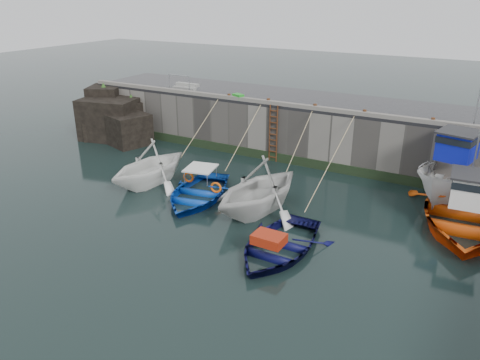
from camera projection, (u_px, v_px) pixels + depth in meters
The scene contains 24 objects.
ground at pixel (205, 249), 17.38m from camera, with size 120.00×120.00×0.00m, color black.
quay_back at pixel (324, 129), 26.91m from camera, with size 30.00×5.00×3.00m, color slate.
road_back at pixel (326, 102), 26.31m from camera, with size 30.00×5.00×0.16m, color black.
kerb_back at pixel (311, 107), 24.35m from camera, with size 30.00×0.30×0.20m, color slate.
algae_back at pixel (306, 163), 25.33m from camera, with size 30.00×0.08×0.50m, color black.
rock_outcrop at pixel (115, 118), 30.12m from camera, with size 5.85×4.24×3.41m.
ladder at pixel (273, 134), 25.69m from camera, with size 0.51×0.08×3.20m.
boat_near_white at pixel (151, 183), 23.30m from camera, with size 4.09×4.74×2.50m, color white.
boat_near_white_rope at pixel (198, 158), 26.73m from camera, with size 0.04×4.34×3.10m, color tan, non-canonical shape.
boat_near_blue at pixel (197, 198), 21.62m from camera, with size 3.52×4.93×1.02m, color #0B3EB0.
boat_near_blue_rope at pixel (244, 169), 25.19m from camera, with size 0.04×4.64×3.10m, color tan, non-canonical shape.
boat_near_blacktrim at pixel (258, 210), 20.40m from camera, with size 4.44×5.15×2.71m, color silver.
boat_near_blacktrim_rope at pixel (297, 178), 23.89m from camera, with size 0.04×4.46×3.10m, color tan, non-canonical shape.
boat_near_navy at pixel (278, 250), 17.25m from camera, with size 3.45×4.83×1.00m, color #090A3A.
boat_near_navy_rope at pixel (329, 196), 21.81m from camera, with size 0.04×6.81×3.10m, color tan, non-canonical shape.
boat_far_white at pixel (455, 178), 21.21m from camera, with size 3.65×6.60×5.41m.
boat_far_orange at pixel (465, 214), 19.02m from camera, with size 5.63×7.55×4.49m.
fish_crate at pixel (238, 97), 26.46m from camera, with size 0.65×0.38×0.32m, color #1C9A20.
railing at pixel (186, 86), 29.17m from camera, with size 1.60×1.05×1.00m.
bollard_a at pixel (229, 96), 26.68m from camera, with size 0.18×0.18×0.28m, color #3F1E0F.
bollard_b at pixel (268, 101), 25.55m from camera, with size 0.18×0.18×0.28m, color #3F1E0F.
bollard_c at pixel (315, 107), 24.32m from camera, with size 0.18×0.18×0.28m, color #3F1E0F.
bollard_d at pixel (365, 112), 23.14m from camera, with size 0.18×0.18×0.28m, color #3F1E0F.
bollard_e at pixel (433, 121), 21.69m from camera, with size 0.18×0.18×0.28m, color #3F1E0F.
Camera 1 is at (8.54, -12.56, 8.91)m, focal length 35.00 mm.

